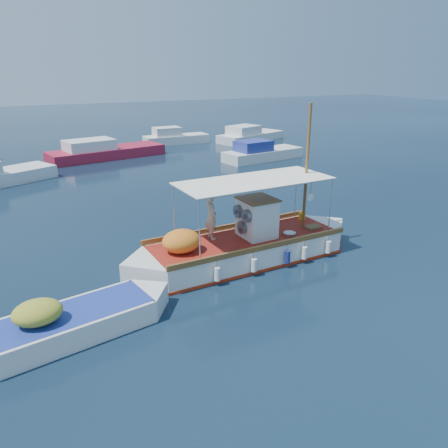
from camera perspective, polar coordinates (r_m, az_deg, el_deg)
name	(u,v)px	position (r m, az deg, el deg)	size (l,w,h in m)	color
ground	(258,253)	(17.43, 4.42, -3.85)	(160.00, 160.00, 0.00)	black
fishing_caique	(244,247)	(16.62, 2.63, -3.06)	(9.72, 3.00, 5.93)	white
dinghy	(68,326)	(12.98, -19.70, -12.40)	(6.06, 2.53, 1.50)	white
bg_boat_n	(103,152)	(36.99, -15.48, 9.03)	(9.59, 4.56, 1.80)	maroon
bg_boat_ne	(261,154)	(35.12, 4.84, 9.12)	(6.91, 3.20, 1.80)	silver
bg_boat_e	(249,136)	(44.21, 3.32, 11.37)	(7.73, 4.86, 1.80)	silver
bg_boat_far_n	(174,138)	(43.01, -6.50, 11.04)	(6.15, 2.01, 1.80)	silver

